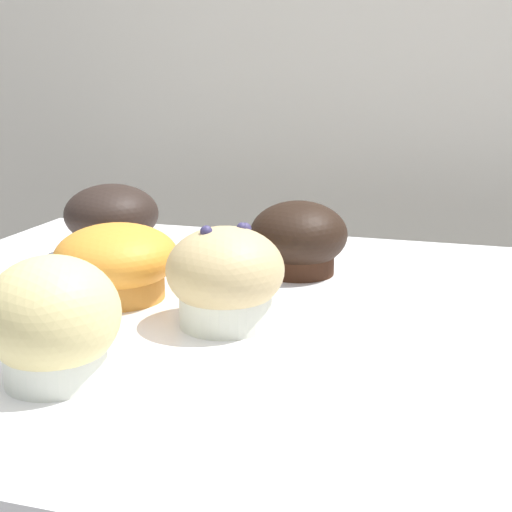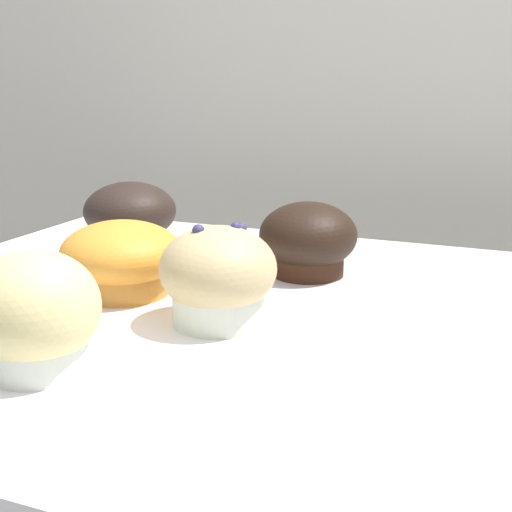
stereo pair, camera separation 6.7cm
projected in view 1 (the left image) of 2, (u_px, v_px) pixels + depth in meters
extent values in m
cube|color=beige|center=(416.00, 230.00, 1.19)|extent=(3.20, 0.10, 1.80)
cylinder|color=#42261E|center=(113.00, 235.00, 0.84)|extent=(0.09, 0.09, 0.05)
ellipsoid|color=black|center=(112.00, 214.00, 0.83)|extent=(0.11, 0.11, 0.07)
cylinder|color=silver|center=(226.00, 297.00, 0.61)|extent=(0.08, 0.08, 0.05)
ellipsoid|color=tan|center=(225.00, 270.00, 0.61)|extent=(0.10, 0.10, 0.07)
sphere|color=navy|center=(242.00, 227.00, 0.61)|extent=(0.01, 0.01, 0.01)
sphere|color=navy|center=(206.00, 232.00, 0.59)|extent=(0.01, 0.01, 0.01)
sphere|color=navy|center=(245.00, 229.00, 0.62)|extent=(0.01, 0.01, 0.01)
cylinder|color=#361E12|center=(298.00, 254.00, 0.77)|extent=(0.08, 0.08, 0.04)
ellipsoid|color=black|center=(299.00, 234.00, 0.76)|extent=(0.10, 0.10, 0.07)
cylinder|color=#CE8535|center=(117.00, 278.00, 0.68)|extent=(0.09, 0.09, 0.04)
ellipsoid|color=orange|center=(116.00, 257.00, 0.68)|extent=(0.12, 0.12, 0.06)
cylinder|color=white|center=(55.00, 348.00, 0.50)|extent=(0.07, 0.07, 0.05)
ellipsoid|color=#D9C782|center=(52.00, 315.00, 0.50)|extent=(0.10, 0.10, 0.08)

